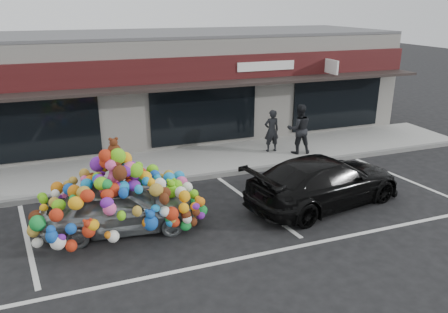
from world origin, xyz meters
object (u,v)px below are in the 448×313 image
object	(u,v)px
black_sedan	(325,181)
pedestrian_a	(272,131)
pedestrian_b	(299,129)
toy_car	(119,201)

from	to	relation	value
black_sedan	pedestrian_a	world-z (taller)	pedestrian_a
pedestrian_a	black_sedan	bearing A→B (deg)	86.29
black_sedan	pedestrian_b	xyz separation A→B (m)	(1.34, 3.87, 0.38)
toy_car	black_sedan	distance (m)	5.66
toy_car	pedestrian_a	distance (m)	7.28
black_sedan	toy_car	bearing A→B (deg)	74.54
toy_car	pedestrian_b	xyz separation A→B (m)	(6.98, 3.42, 0.29)
toy_car	pedestrian_b	distance (m)	7.77
black_sedan	pedestrian_b	bearing A→B (deg)	-30.00
toy_car	black_sedan	size ratio (longest dim) A/B	0.86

